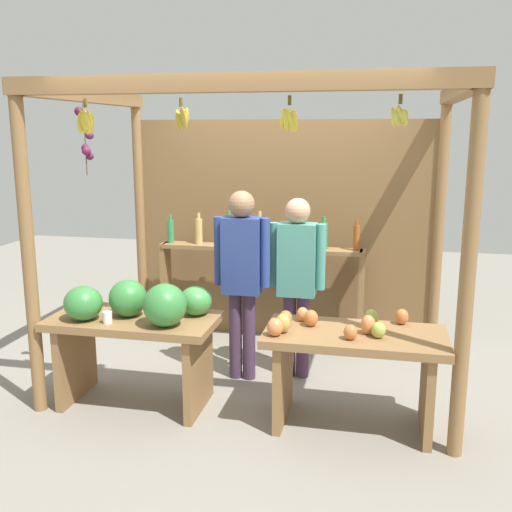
# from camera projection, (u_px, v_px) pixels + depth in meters

# --- Properties ---
(ground_plane) EXTENTS (12.00, 12.00, 0.00)m
(ground_plane) POSITION_uv_depth(u_px,v_px,m) (261.00, 374.00, 5.22)
(ground_plane) COLOR gray
(ground_plane) RESTS_ON ground
(market_stall) EXTENTS (3.18, 2.16, 2.47)m
(market_stall) POSITION_uv_depth(u_px,v_px,m) (271.00, 206.00, 5.38)
(market_stall) COLOR olive
(market_stall) RESTS_ON ground
(fruit_counter_left) EXTENTS (1.29, 0.68, 1.03)m
(fruit_counter_left) POSITION_uv_depth(u_px,v_px,m) (137.00, 322.00, 4.48)
(fruit_counter_left) COLOR olive
(fruit_counter_left) RESTS_ON ground
(fruit_counter_right) EXTENTS (1.29, 0.64, 0.86)m
(fruit_counter_right) POSITION_uv_depth(u_px,v_px,m) (351.00, 355.00, 4.21)
(fruit_counter_right) COLOR olive
(fruit_counter_right) RESTS_ON ground
(bottle_shelf_unit) EXTENTS (2.04, 0.22, 1.35)m
(bottle_shelf_unit) POSITION_uv_depth(u_px,v_px,m) (260.00, 266.00, 5.83)
(bottle_shelf_unit) COLOR olive
(bottle_shelf_unit) RESTS_ON ground
(vendor_man) EXTENTS (0.48, 0.22, 1.63)m
(vendor_man) POSITION_uv_depth(u_px,v_px,m) (242.00, 268.00, 4.95)
(vendor_man) COLOR #49324E
(vendor_man) RESTS_ON ground
(vendor_woman) EXTENTS (0.48, 0.21, 1.57)m
(vendor_woman) POSITION_uv_depth(u_px,v_px,m) (297.00, 272.00, 4.99)
(vendor_woman) COLOR #4C304F
(vendor_woman) RESTS_ON ground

